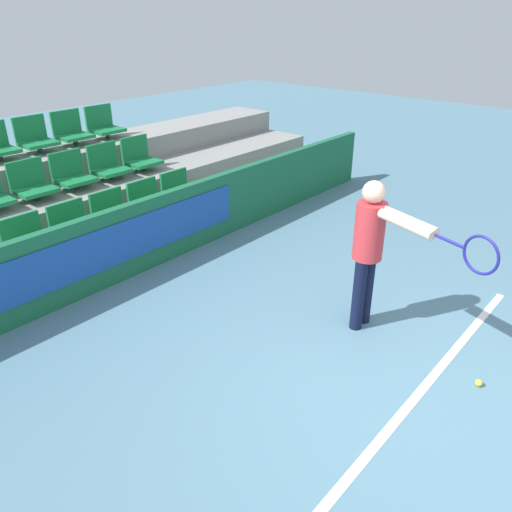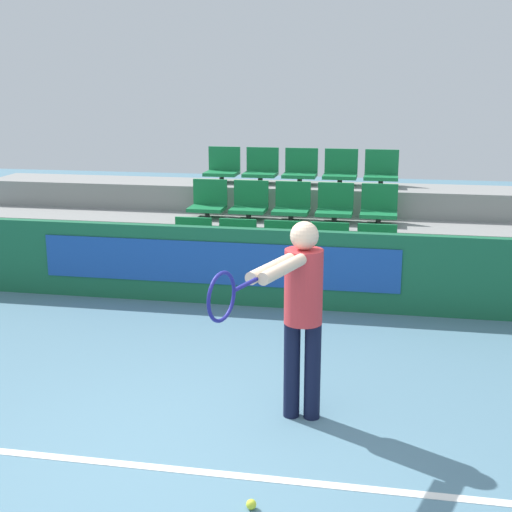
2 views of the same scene
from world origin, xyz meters
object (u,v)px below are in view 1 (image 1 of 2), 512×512
stadium_chair_12 (35,138)px  tennis_ball (479,383)px  stadium_chair_1 (73,227)px  stadium_chair_6 (32,184)px  tennis_player (374,244)px  stadium_chair_3 (148,202)px  stadium_chair_2 (113,214)px  stadium_chair_13 (71,131)px  stadium_chair_14 (104,125)px  stadium_chair_8 (108,165)px  stadium_chair_7 (72,174)px  stadium_chair_0 (28,242)px  stadium_chair_9 (140,157)px  stadium_chair_4 (180,192)px

stadium_chair_12 → tennis_ball: stadium_chair_12 is taller
stadium_chair_1 → stadium_chair_6: size_ratio=1.00×
tennis_player → stadium_chair_3: bearing=109.1°
stadium_chair_6 → tennis_ball: 5.79m
stadium_chair_2 → stadium_chair_13: size_ratio=1.00×
stadium_chair_12 → stadium_chair_13: same height
stadium_chair_1 → stadium_chair_2: size_ratio=1.00×
stadium_chair_2 → stadium_chair_13: stadium_chair_13 is taller
stadium_chair_14 → stadium_chair_3: bearing=-108.1°
stadium_chair_3 → stadium_chair_6: bearing=142.6°
stadium_chair_8 → tennis_player: tennis_player is taller
stadium_chair_1 → tennis_ball: size_ratio=7.75×
stadium_chair_1 → stadium_chair_3: same height
stadium_chair_2 → stadium_chair_7: bearing=90.0°
stadium_chair_0 → stadium_chair_13: stadium_chair_13 is taller
stadium_chair_9 → stadium_chair_13: size_ratio=1.00×
stadium_chair_2 → stadium_chair_14: bearing=56.9°
stadium_chair_9 → tennis_player: bearing=-96.7°
stadium_chair_1 → stadium_chair_2: bearing=0.0°
tennis_ball → tennis_player: bearing=83.9°
stadium_chair_2 → stadium_chair_4: (1.17, 0.00, 0.00)m
stadium_chair_14 → tennis_ball: bearing=-95.7°
stadium_chair_3 → stadium_chair_7: size_ratio=1.00×
stadium_chair_2 → stadium_chair_13: bearing=71.9°
tennis_player → stadium_chair_6: bearing=123.8°
stadium_chair_3 → tennis_player: tennis_player is taller
stadium_chair_9 → stadium_chair_14: stadium_chair_14 is taller
stadium_chair_2 → stadium_chair_3: bearing=0.0°
stadium_chair_8 → stadium_chair_13: (0.00, 0.90, 0.37)m
tennis_ball → stadium_chair_2: bearing=96.4°
stadium_chair_1 → stadium_chair_13: bearing=56.9°
stadium_chair_8 → stadium_chair_12: bearing=123.1°
stadium_chair_4 → stadium_chair_9: stadium_chair_9 is taller
stadium_chair_4 → tennis_player: (-0.51, -3.47, 0.40)m
stadium_chair_7 → tennis_player: size_ratio=0.32×
stadium_chair_8 → tennis_ball: (-0.06, -5.61, -0.91)m
stadium_chair_7 → tennis_player: bearing=-81.4°
stadium_chair_6 → stadium_chair_12: size_ratio=1.00×
stadium_chair_3 → stadium_chair_13: 1.94m
stadium_chair_9 → stadium_chair_7: bearing=180.0°
tennis_player → stadium_chair_1: bearing=127.6°
stadium_chair_6 → stadium_chair_8: same height
stadium_chair_0 → stadium_chair_4: (2.34, 0.00, 0.00)m
stadium_chair_3 → tennis_ball: stadium_chair_3 is taller
stadium_chair_8 → stadium_chair_14: (0.59, 0.90, 0.37)m
stadium_chair_2 → stadium_chair_9: stadium_chair_9 is taller
stadium_chair_3 → stadium_chair_9: (0.59, 0.90, 0.37)m
stadium_chair_7 → stadium_chair_14: bearing=37.4°
stadium_chair_9 → tennis_ball: bearing=-96.6°
stadium_chair_9 → stadium_chair_13: (-0.59, 0.90, 0.37)m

